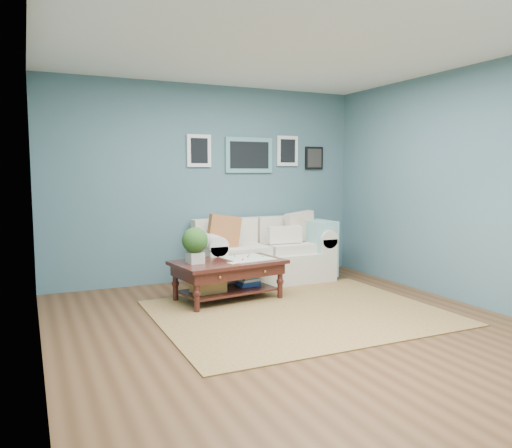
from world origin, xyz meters
TOP-DOWN VIEW (x-y plane):
  - room_shell at (0.02, 0.06)m, footprint 5.00×5.02m
  - area_rug at (0.30, 0.47)m, footprint 2.97×2.38m
  - loveseat at (0.69, 2.03)m, footprint 1.89×0.86m
  - coffee_table at (-0.26, 1.30)m, footprint 1.36×0.90m

SIDE VIEW (x-z plane):
  - area_rug at x=0.30m, z-range 0.00..0.01m
  - coffee_table at x=-0.26m, z-range -0.05..0.84m
  - loveseat at x=0.69m, z-range -0.09..0.88m
  - room_shell at x=0.02m, z-range 0.01..2.71m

